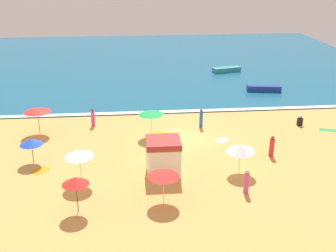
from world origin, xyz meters
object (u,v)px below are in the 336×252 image
Objects in this scene: beachgoer_4 at (300,121)px; beachgoer_0 at (201,118)px; beachgoer_5 at (93,117)px; beach_umbrella_5 at (163,174)px; beach_umbrella_6 at (37,110)px; beachgoer_1 at (272,147)px; small_boat_1 at (264,88)px; beach_umbrella_2 at (75,181)px; small_boat_0 at (227,69)px; beachgoer_3 at (247,182)px; beach_umbrella_3 at (241,148)px; lifeguard_cabana at (163,156)px; beach_umbrella_4 at (31,142)px; beach_umbrella_0 at (79,154)px; beach_umbrella_1 at (151,113)px.

beachgoer_0 is at bearing 177.62° from beachgoer_4.
beachgoer_0 reaches higher than beachgoer_5.
beachgoer_5 is (-9.30, 1.26, -0.06)m from beachgoer_0.
beachgoer_4 is at bearing 40.42° from beach_umbrella_5.
beach_umbrella_6 is 18.78m from beachgoer_1.
beach_umbrella_2 is at bearing -129.65° from small_boat_1.
small_boat_1 is at bearing 23.61° from beach_umbrella_6.
beachgoer_3 is at bearing -100.75° from small_boat_0.
beach_umbrella_3 is at bearing -112.69° from small_boat_1.
beachgoer_0 is at bearing 125.14° from beachgoer_1.
lifeguard_cabana is 10.55m from beachgoer_5.
beach_umbrella_3 is at bearing -28.66° from beach_umbrella_6.
beach_umbrella_4 reaches higher than beachgoer_4.
beach_umbrella_2 is 2.35× the size of beachgoer_4.
beachgoer_1 is at bearing 12.64° from lifeguard_cabana.
beach_umbrella_2 reaches higher than beach_umbrella_3.
beachgoer_4 is (12.59, 7.43, -0.83)m from lifeguard_cabana.
beachgoer_1 is (17.80, -5.85, -1.33)m from beach_umbrella_6.
beach_umbrella_6 is at bearing 151.34° from beach_umbrella_3.
beach_umbrella_5 is at bearing 5.97° from beach_umbrella_2.
small_boat_0 is at bearing 79.25° from beachgoer_3.
beach_umbrella_6 is (-4.34, 8.53, 0.02)m from beach_umbrella_0.
beach_umbrella_6 is at bearing 141.67° from lifeguard_cabana.
beach_umbrella_0 reaches higher than beach_umbrella_1.
beach_umbrella_2 is (-5.21, -4.04, 0.73)m from lifeguard_cabana.
beach_umbrella_0 is 10.00m from beachgoer_5.
beachgoer_4 is at bearing 30.55° from lifeguard_cabana.
beach_umbrella_5 is at bearing -88.89° from beach_umbrella_1.
beachgoer_5 is at bearing 174.86° from beachgoer_4.
beach_umbrella_2 is 14.60m from beachgoer_1.
beachgoer_5 is at bearing 137.96° from beach_umbrella_3.
beachgoer_4 is at bearing -2.38° from beachgoer_0.
lifeguard_cabana is 5.73m from beachgoer_3.
beachgoer_5 is at bearing 130.52° from beachgoer_3.
lifeguard_cabana is at bearing -14.44° from beach_umbrella_4.
lifeguard_cabana is 3.59m from beach_umbrella_5.
beachgoer_0 is at bearing -109.55° from small_boat_0.
beach_umbrella_5 is at bearing -109.81° from small_boat_0.
small_boat_0 is at bearing 103.96° from small_boat_1.
beach_umbrella_1 is at bearing 55.64° from beach_umbrella_0.
beach_umbrella_2 is at bearing -173.95° from beachgoer_3.
beach_umbrella_4 is 1.11× the size of beachgoer_0.
beach_umbrella_2 is 0.59× the size of small_boat_1.
beach_umbrella_5 is (4.94, 0.52, -0.12)m from beach_umbrella_2.
beachgoer_3 is 0.42× the size of small_boat_0.
small_boat_0 is at bearing 47.17° from beachgoer_5.
beachgoer_4 is at bearing 24.80° from beach_umbrella_0.
beach_umbrella_4 is 17.19m from beachgoer_1.
small_boat_1 is at bearing 58.49° from beach_umbrella_5.
beachgoer_1 is 15.31m from beachgoer_5.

